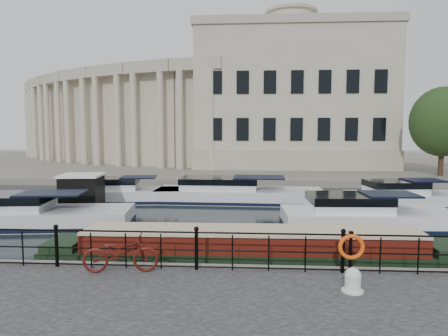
{
  "coord_description": "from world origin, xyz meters",
  "views": [
    {
      "loc": [
        1.44,
        -12.99,
        4.4
      ],
      "look_at": [
        0.5,
        2.0,
        3.0
      ],
      "focal_mm": 32.0,
      "sensor_mm": 36.0,
      "label": 1
    }
  ],
  "objects_px": {
    "harbour_hut": "(82,196)",
    "bicycle": "(121,253)",
    "life_ring_post": "(351,248)",
    "mooring_bollard": "(353,280)",
    "narrowboat": "(251,254)"
  },
  "relations": [
    {
      "from": "life_ring_post",
      "to": "mooring_bollard",
      "type": "bearing_deg",
      "value": -101.89
    },
    {
      "from": "life_ring_post",
      "to": "narrowboat",
      "type": "xyz_separation_m",
      "value": [
        -2.68,
        2.18,
        -0.91
      ]
    },
    {
      "from": "narrowboat",
      "to": "life_ring_post",
      "type": "bearing_deg",
      "value": -39.98
    },
    {
      "from": "life_ring_post",
      "to": "bicycle",
      "type": "bearing_deg",
      "value": -177.46
    },
    {
      "from": "bicycle",
      "to": "mooring_bollard",
      "type": "xyz_separation_m",
      "value": [
        5.99,
        -0.95,
        -0.26
      ]
    },
    {
      "from": "narrowboat",
      "to": "harbour_hut",
      "type": "bearing_deg",
      "value": 138.7
    },
    {
      "from": "bicycle",
      "to": "narrowboat",
      "type": "bearing_deg",
      "value": -63.28
    },
    {
      "from": "bicycle",
      "to": "harbour_hut",
      "type": "xyz_separation_m",
      "value": [
        -5.38,
        10.09,
        -0.13
      ]
    },
    {
      "from": "mooring_bollard",
      "to": "life_ring_post",
      "type": "relative_size",
      "value": 0.51
    },
    {
      "from": "mooring_bollard",
      "to": "narrowboat",
      "type": "bearing_deg",
      "value": 125.35
    },
    {
      "from": "bicycle",
      "to": "life_ring_post",
      "type": "distance_m",
      "value": 6.25
    },
    {
      "from": "harbour_hut",
      "to": "bicycle",
      "type": "bearing_deg",
      "value": -67.72
    },
    {
      "from": "bicycle",
      "to": "mooring_bollard",
      "type": "distance_m",
      "value": 6.07
    },
    {
      "from": "harbour_hut",
      "to": "narrowboat",
      "type": "bearing_deg",
      "value": -46.26
    },
    {
      "from": "bicycle",
      "to": "mooring_bollard",
      "type": "bearing_deg",
      "value": -106.94
    }
  ]
}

